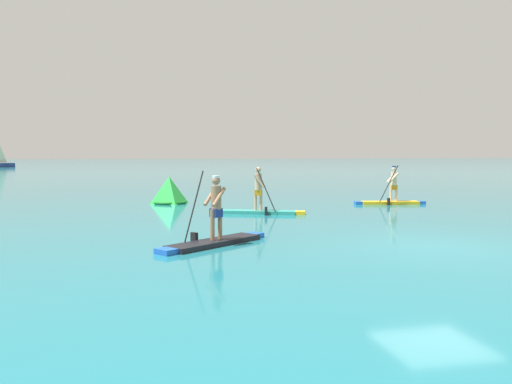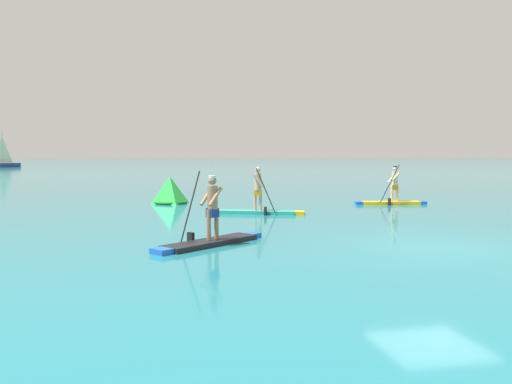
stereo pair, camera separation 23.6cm
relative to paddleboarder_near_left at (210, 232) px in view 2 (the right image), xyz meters
The scene contains 6 objects.
ground 5.46m from the paddleboarder_near_left, 14.75° to the right, with size 440.00×440.00×0.00m, color #1E727F.
paddleboarder_near_left is the anchor object (origin of this frame).
paddleboarder_mid_center 6.86m from the paddleboarder_near_left, 67.62° to the left, with size 3.50×1.68×1.79m.
paddleboarder_far_right 12.70m from the paddleboarder_near_left, 43.05° to the left, with size 3.22×1.02×1.79m.
race_marker_buoy 11.27m from the paddleboarder_near_left, 92.13° to the left, with size 1.56×1.56×1.24m.
sailboat_left_horizon 84.74m from the paddleboarder_near_left, 106.73° to the left, with size 4.84×5.38×5.89m.
Camera 2 is at (-6.90, -11.44, 2.28)m, focal length 36.62 mm.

